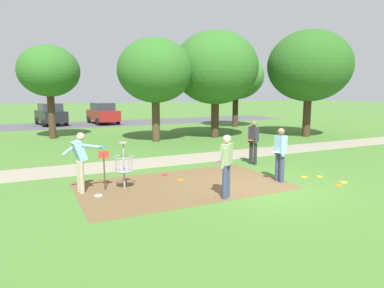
# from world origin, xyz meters

# --- Properties ---
(ground_plane) EXTENTS (160.00, 160.00, 0.00)m
(ground_plane) POSITION_xyz_m (0.00, 0.00, 0.00)
(ground_plane) COLOR #47752D
(dirt_tee_pad) EXTENTS (6.21, 3.73, 0.01)m
(dirt_tee_pad) POSITION_xyz_m (-2.04, 1.26, 0.00)
(dirt_tee_pad) COLOR brown
(dirt_tee_pad) RESTS_ON ground
(disc_golf_basket) EXTENTS (0.98, 0.58, 1.39)m
(disc_golf_basket) POSITION_xyz_m (-3.81, 1.72, 0.75)
(disc_golf_basket) COLOR #9E9EA3
(disc_golf_basket) RESTS_ON ground
(player_foreground_watching) EXTENTS (0.47, 0.45, 1.71)m
(player_foreground_watching) POSITION_xyz_m (-1.52, -0.34, 0.97)
(player_foreground_watching) COLOR #384260
(player_foreground_watching) RESTS_ON ground
(player_throwing) EXTENTS (0.43, 0.49, 1.71)m
(player_throwing) POSITION_xyz_m (1.68, 2.84, 0.97)
(player_throwing) COLOR #232328
(player_throwing) RESTS_ON ground
(player_waiting_left) EXTENTS (0.40, 0.47, 1.71)m
(player_waiting_left) POSITION_xyz_m (0.87, 0.33, 0.97)
(player_waiting_left) COLOR #384260
(player_waiting_left) RESTS_ON ground
(player_waiting_right) EXTENTS (1.15, 0.42, 1.71)m
(player_waiting_right) POSITION_xyz_m (-4.94, 1.87, 0.99)
(player_waiting_right) COLOR tan
(player_waiting_right) RESTS_ON ground
(frisbee_near_basket) EXTENTS (0.21, 0.21, 0.02)m
(frisbee_near_basket) POSITION_xyz_m (2.15, -0.89, 0.01)
(frisbee_near_basket) COLOR orange
(frisbee_near_basket) RESTS_ON ground
(frisbee_by_tee) EXTENTS (0.22, 0.22, 0.02)m
(frisbee_by_tee) POSITION_xyz_m (-4.58, 1.32, 0.01)
(frisbee_by_tee) COLOR white
(frisbee_by_tee) RESTS_ON ground
(frisbee_mid_grass) EXTENTS (0.22, 0.22, 0.02)m
(frisbee_mid_grass) POSITION_xyz_m (1.99, 0.40, 0.01)
(frisbee_mid_grass) COLOR gold
(frisbee_mid_grass) RESTS_ON ground
(frisbee_far_left) EXTENTS (0.20, 0.20, 0.02)m
(frisbee_far_left) POSITION_xyz_m (2.50, 0.21, 0.01)
(frisbee_far_left) COLOR gold
(frisbee_far_left) RESTS_ON ground
(frisbee_far_right) EXTENTS (0.25, 0.25, 0.02)m
(frisbee_far_right) POSITION_xyz_m (2.61, -0.66, 0.01)
(frisbee_far_right) COLOR gold
(frisbee_far_right) RESTS_ON ground
(frisbee_scattered_a) EXTENTS (0.23, 0.23, 0.02)m
(frisbee_scattered_a) POSITION_xyz_m (-2.10, 2.68, 0.01)
(frisbee_scattered_a) COLOR red
(frisbee_scattered_a) RESTS_ON ground
(frisbee_scattered_b) EXTENTS (0.24, 0.24, 0.02)m
(frisbee_scattered_b) POSITION_xyz_m (-1.88, 1.84, 0.01)
(frisbee_scattered_b) COLOR orange
(frisbee_scattered_b) RESTS_ON ground
(tree_near_left) EXTENTS (5.12, 5.12, 6.56)m
(tree_near_left) POSITION_xyz_m (9.72, 8.22, 4.37)
(tree_near_left) COLOR #422D1E
(tree_near_left) RESTS_ON ground
(tree_near_right) EXTENTS (4.43, 4.43, 5.98)m
(tree_near_right) POSITION_xyz_m (8.96, 15.23, 4.07)
(tree_near_right) COLOR #422D1E
(tree_near_right) RESTS_ON ground
(tree_mid_left) EXTENTS (5.18, 5.18, 6.46)m
(tree_mid_left) POSITION_xyz_m (4.31, 10.42, 4.24)
(tree_mid_left) COLOR #422D1E
(tree_mid_left) RESTS_ON ground
(tree_mid_center) EXTENTS (3.55, 3.55, 5.55)m
(tree_mid_center) POSITION_xyz_m (-4.82, 14.28, 4.00)
(tree_mid_center) COLOR #422D1E
(tree_mid_center) RESTS_ON ground
(tree_mid_right) EXTENTS (4.20, 4.20, 5.77)m
(tree_mid_right) POSITION_xyz_m (0.41, 10.36, 3.96)
(tree_mid_right) COLOR #4C3823
(tree_mid_right) RESTS_ON ground
(parking_lot_strip) EXTENTS (36.00, 6.00, 0.01)m
(parking_lot_strip) POSITION_xyz_m (0.00, 22.69, 0.00)
(parking_lot_strip) COLOR #4C4C51
(parking_lot_strip) RESTS_ON ground
(parked_car_leftmost) EXTENTS (2.47, 4.43, 1.84)m
(parked_car_leftmost) POSITION_xyz_m (-4.32, 23.39, 0.92)
(parked_car_leftmost) COLOR black
(parked_car_leftmost) RESTS_ON ground
(parked_car_center_left) EXTENTS (2.31, 4.37, 1.84)m
(parked_car_center_left) POSITION_xyz_m (-0.08, 22.67, 0.92)
(parked_car_center_left) COLOR maroon
(parked_car_center_left) RESTS_ON ground
(gravel_path) EXTENTS (40.00, 1.99, 0.00)m
(gravel_path) POSITION_xyz_m (0.00, 4.95, 0.00)
(gravel_path) COLOR gray
(gravel_path) RESTS_ON ground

